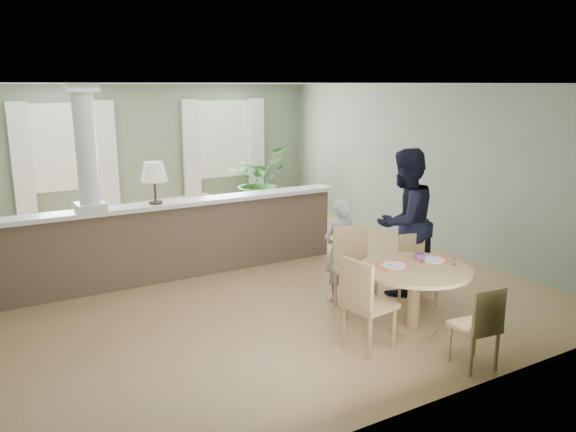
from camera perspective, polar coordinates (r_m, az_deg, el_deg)
ground at (r=8.30m, az=-5.50°, el=-5.75°), size 8.00×8.00×0.00m
room_shell at (r=8.47m, az=-7.74°, el=7.15°), size 7.02×8.02×2.71m
pony_wall at (r=7.95m, az=-12.70°, el=-1.56°), size 5.32×0.38×2.70m
sofa at (r=9.27m, az=-12.37°, el=-1.33°), size 2.93×1.49×0.82m
houseplant at (r=11.79m, az=-3.01°, el=3.62°), size 1.70×1.64×1.45m
dining_table at (r=6.38m, az=12.74°, el=-6.38°), size 1.22×1.22×0.83m
chair_far_boy at (r=6.87m, az=6.68°, el=-4.90°), size 0.57×0.57×1.02m
chair_far_man at (r=7.19m, az=12.85°, el=-4.99°), size 0.44×0.44×0.88m
chair_near at (r=5.74m, az=18.91°, el=-10.33°), size 0.43×0.43×0.85m
chair_side at (r=5.82m, az=7.76°, el=-8.49°), size 0.52×0.52×1.00m
child_person at (r=7.10m, az=5.29°, el=-3.48°), size 0.50×0.35×1.31m
man_person at (r=7.40m, az=11.73°, el=-0.61°), size 1.03×0.86×1.91m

